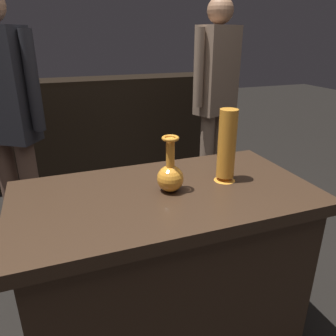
# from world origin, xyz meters

# --- Properties ---
(display_plinth) EXTENTS (1.20, 0.64, 0.80)m
(display_plinth) POSITION_xyz_m (0.00, 0.00, 0.40)
(display_plinth) COLOR #382619
(display_plinth) RESTS_ON ground_plane
(back_display_shelf) EXTENTS (2.60, 0.40, 0.99)m
(back_display_shelf) POSITION_xyz_m (0.00, 2.20, 0.49)
(back_display_shelf) COLOR black
(back_display_shelf) RESTS_ON ground_plane
(vase_centerpiece) EXTENTS (0.11, 0.11, 0.23)m
(vase_centerpiece) POSITION_xyz_m (0.02, -0.00, 0.87)
(vase_centerpiece) COLOR orange
(vase_centerpiece) RESTS_ON display_plinth
(vase_tall_behind) EXTENTS (0.09, 0.09, 0.31)m
(vase_tall_behind) POSITION_xyz_m (0.27, 0.02, 0.95)
(vase_tall_behind) COLOR orange
(vase_tall_behind) RESTS_ON display_plinth
(shelf_vase_left) EXTENTS (0.07, 0.07, 0.23)m
(shelf_vase_left) POSITION_xyz_m (-0.52, 2.20, 1.10)
(shelf_vase_left) COLOR #7A388E
(shelf_vase_left) RESTS_ON back_display_shelf
(visitor_near_left) EXTENTS (0.40, 0.33, 1.61)m
(visitor_near_left) POSITION_xyz_m (-0.62, 0.96, 0.95)
(visitor_near_left) COLOR brown
(visitor_near_left) RESTS_ON ground_plane
(visitor_near_right) EXTENTS (0.44, 0.28, 1.63)m
(visitor_near_right) POSITION_xyz_m (0.83, 1.16, 0.96)
(visitor_near_right) COLOR #846B56
(visitor_near_right) RESTS_ON ground_plane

